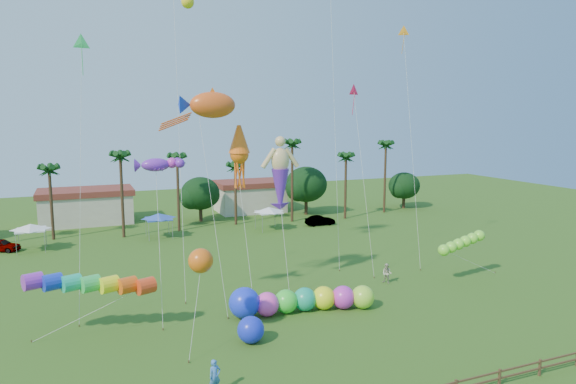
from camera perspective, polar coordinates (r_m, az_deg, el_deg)
name	(u,v)px	position (r m, az deg, el deg)	size (l,w,h in m)	color
ground	(350,359)	(33.33, 6.90, -17.89)	(160.00, 160.00, 0.00)	#285116
tree_line	(220,192)	(73.10, -7.60, 0.05)	(69.46, 8.91, 11.00)	#3A2819
buildings_row	(166,204)	(77.92, -13.44, -1.29)	(35.00, 7.00, 4.00)	beige
tent_row	(159,217)	(64.06, -14.10, -2.68)	(31.00, 4.00, 0.60)	white
car_a	(0,245)	(65.16, -29.32, -5.16)	(1.66, 4.14, 1.41)	#4C4C54
car_b	(320,220)	(70.57, 3.58, -3.17)	(1.41, 4.04, 1.33)	#4C4C54
spectator_a	(215,376)	(29.46, -8.13, -19.62)	(0.67, 0.44, 1.85)	#3973C8
spectator_b	(387,274)	(47.06, 10.93, -8.89)	(0.87, 0.68, 1.79)	#AEAE91
caterpillar_inflatable	(297,300)	(39.63, 1.04, -11.94)	(11.29, 3.86, 2.30)	#FC42C0
blue_ball	(251,330)	(34.87, -4.16, -15.02)	(1.78, 1.78, 1.78)	#182AE0
rainbow_tube	(114,290)	(36.83, -18.77, -10.25)	(9.42, 2.54, 3.81)	red
green_worm	(444,250)	(47.60, 16.93, -6.20)	(9.51, 1.67, 3.67)	#7AE933
orange_ball_kite	(201,261)	(33.13, -9.68, -7.54)	(2.15, 2.79, 6.50)	#E35D12
merman_kite	(280,178)	(43.11, -0.86, 1.53)	(2.54, 3.92, 12.58)	#E1C080
fish_kite	(213,105)	(40.18, -8.36, 9.54)	(5.63, 5.85, 16.73)	#E95419
squid_kite	(239,154)	(42.21, -5.43, 4.19)	(2.26, 5.23, 14.16)	orange
lobster_kite	(156,165)	(38.27, -14.48, 2.94)	(3.92, 4.59, 11.97)	purple
delta_kite_red	(354,93)	(50.27, 7.35, 10.85)	(1.40, 4.93, 17.85)	#F11A47
delta_kite_yellow	(404,36)	(54.29, 12.76, 16.55)	(1.22, 5.18, 23.70)	orange
delta_kite_green	(81,47)	(41.20, -21.98, 14.75)	(2.00, 3.69, 20.67)	#32D662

